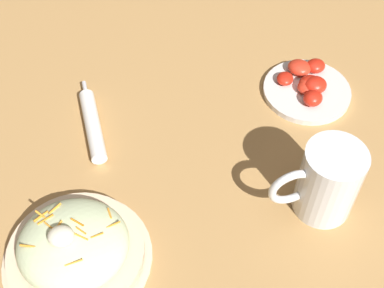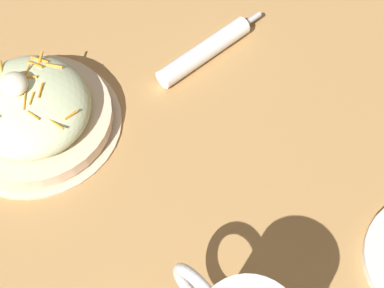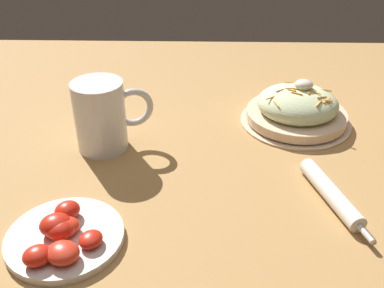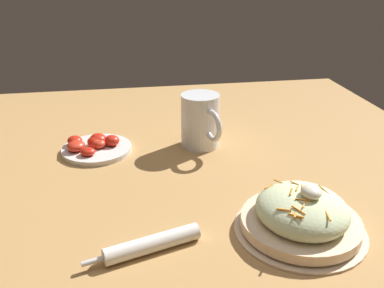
# 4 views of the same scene
# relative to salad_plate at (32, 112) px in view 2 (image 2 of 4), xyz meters

# --- Properties ---
(ground_plane) EXTENTS (1.43, 1.43, 0.00)m
(ground_plane) POSITION_rel_salad_plate_xyz_m (-0.24, -0.19, -0.03)
(ground_plane) COLOR #B2844C
(salad_plate) EXTENTS (0.24, 0.24, 0.10)m
(salad_plate) POSITION_rel_salad_plate_xyz_m (0.00, 0.00, 0.00)
(salad_plate) COLOR beige
(salad_plate) RESTS_ON ground_plane
(napkin_roll) EXTENTS (0.08, 0.20, 0.03)m
(napkin_roll) POSITION_rel_salad_plate_xyz_m (0.01, -0.27, -0.02)
(napkin_roll) COLOR white
(napkin_roll) RESTS_ON ground_plane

